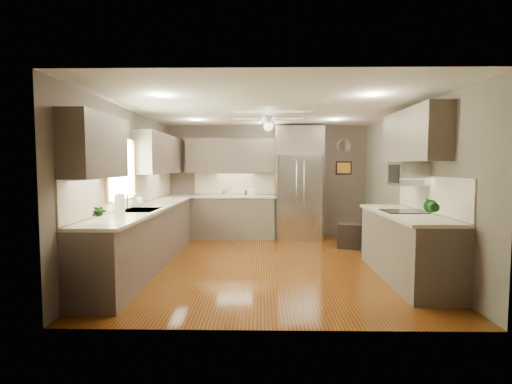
{
  "coord_description": "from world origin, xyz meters",
  "views": [
    {
      "loc": [
        -0.11,
        -5.99,
        1.59
      ],
      "look_at": [
        -0.21,
        0.6,
        1.13
      ],
      "focal_mm": 26.0,
      "sensor_mm": 36.0,
      "label": 1
    }
  ],
  "objects_px": {
    "soap_bottle": "(140,200)",
    "refrigerator": "(299,184)",
    "bowl": "(252,194)",
    "microwave": "(408,174)",
    "canister_c": "(229,191)",
    "canister_d": "(246,193)",
    "paper_towel": "(120,205)",
    "stool": "(350,235)",
    "potted_plant_right": "(432,206)",
    "canister_b": "(224,192)",
    "potted_plant_left": "(97,212)"
  },
  "relations": [
    {
      "from": "canister_c",
      "to": "soap_bottle",
      "type": "xyz_separation_m",
      "value": [
        -1.24,
        -2.26,
        0.01
      ]
    },
    {
      "from": "canister_d",
      "to": "paper_towel",
      "type": "height_order",
      "value": "paper_towel"
    },
    {
      "from": "canister_b",
      "to": "canister_d",
      "type": "distance_m",
      "value": 0.5
    },
    {
      "from": "soap_bottle",
      "to": "refrigerator",
      "type": "xyz_separation_m",
      "value": [
        2.78,
        2.2,
        0.15
      ]
    },
    {
      "from": "bowl",
      "to": "stool",
      "type": "distance_m",
      "value": 2.31
    },
    {
      "from": "microwave",
      "to": "paper_towel",
      "type": "distance_m",
      "value": 4.07
    },
    {
      "from": "refrigerator",
      "to": "potted_plant_right",
      "type": "bearing_deg",
      "value": -72.17
    },
    {
      "from": "canister_b",
      "to": "microwave",
      "type": "height_order",
      "value": "microwave"
    },
    {
      "from": "canister_b",
      "to": "soap_bottle",
      "type": "height_order",
      "value": "soap_bottle"
    },
    {
      "from": "canister_c",
      "to": "refrigerator",
      "type": "bearing_deg",
      "value": -2.34
    },
    {
      "from": "paper_towel",
      "to": "refrigerator",
      "type": "bearing_deg",
      "value": 51.62
    },
    {
      "from": "canister_c",
      "to": "refrigerator",
      "type": "distance_m",
      "value": 1.55
    },
    {
      "from": "potted_plant_right",
      "to": "bowl",
      "type": "xyz_separation_m",
      "value": [
        -2.23,
        3.81,
        -0.15
      ]
    },
    {
      "from": "canister_c",
      "to": "stool",
      "type": "bearing_deg",
      "value": -22.41
    },
    {
      "from": "canister_c",
      "to": "paper_towel",
      "type": "xyz_separation_m",
      "value": [
        -1.12,
        -3.43,
        0.05
      ]
    },
    {
      "from": "microwave",
      "to": "refrigerator",
      "type": "bearing_deg",
      "value": 116.09
    },
    {
      "from": "canister_b",
      "to": "bowl",
      "type": "relative_size",
      "value": 0.52
    },
    {
      "from": "potted_plant_right",
      "to": "bowl",
      "type": "height_order",
      "value": "potted_plant_right"
    },
    {
      "from": "canister_b",
      "to": "canister_d",
      "type": "height_order",
      "value": "canister_b"
    },
    {
      "from": "canister_c",
      "to": "bowl",
      "type": "bearing_deg",
      "value": -0.35
    },
    {
      "from": "potted_plant_left",
      "to": "bowl",
      "type": "height_order",
      "value": "potted_plant_left"
    },
    {
      "from": "canister_d",
      "to": "microwave",
      "type": "height_order",
      "value": "microwave"
    },
    {
      "from": "potted_plant_right",
      "to": "bowl",
      "type": "bearing_deg",
      "value": 120.33
    },
    {
      "from": "potted_plant_right",
      "to": "paper_towel",
      "type": "distance_m",
      "value": 3.89
    },
    {
      "from": "refrigerator",
      "to": "canister_c",
      "type": "bearing_deg",
      "value": 177.66
    },
    {
      "from": "potted_plant_left",
      "to": "refrigerator",
      "type": "relative_size",
      "value": 0.12
    },
    {
      "from": "canister_c",
      "to": "canister_d",
      "type": "distance_m",
      "value": 0.38
    },
    {
      "from": "microwave",
      "to": "stool",
      "type": "bearing_deg",
      "value": 103.16
    },
    {
      "from": "bowl",
      "to": "paper_towel",
      "type": "xyz_separation_m",
      "value": [
        -1.64,
        -3.43,
        0.11
      ]
    },
    {
      "from": "bowl",
      "to": "microwave",
      "type": "relative_size",
      "value": 0.44
    },
    {
      "from": "soap_bottle",
      "to": "microwave",
      "type": "xyz_separation_m",
      "value": [
        4.11,
        -0.51,
        0.44
      ]
    },
    {
      "from": "canister_b",
      "to": "canister_d",
      "type": "relative_size",
      "value": 1.16
    },
    {
      "from": "microwave",
      "to": "paper_towel",
      "type": "relative_size",
      "value": 1.73
    },
    {
      "from": "bowl",
      "to": "potted_plant_left",
      "type": "bearing_deg",
      "value": -111.22
    },
    {
      "from": "canister_c",
      "to": "stool",
      "type": "xyz_separation_m",
      "value": [
        2.46,
        -1.01,
        -0.79
      ]
    },
    {
      "from": "bowl",
      "to": "microwave",
      "type": "xyz_separation_m",
      "value": [
        2.35,
        -2.77,
        0.51
      ]
    },
    {
      "from": "canister_d",
      "to": "potted_plant_right",
      "type": "height_order",
      "value": "potted_plant_right"
    },
    {
      "from": "potted_plant_left",
      "to": "stool",
      "type": "distance_m",
      "value": 4.82
    },
    {
      "from": "canister_b",
      "to": "potted_plant_left",
      "type": "distance_m",
      "value": 4.29
    },
    {
      "from": "potted_plant_right",
      "to": "bowl",
      "type": "relative_size",
      "value": 1.51
    },
    {
      "from": "canister_c",
      "to": "canister_d",
      "type": "bearing_deg",
      "value": 2.45
    },
    {
      "from": "potted_plant_right",
      "to": "paper_towel",
      "type": "xyz_separation_m",
      "value": [
        -3.87,
        0.39,
        -0.04
      ]
    },
    {
      "from": "soap_bottle",
      "to": "potted_plant_left",
      "type": "height_order",
      "value": "potted_plant_left"
    },
    {
      "from": "canister_d",
      "to": "refrigerator",
      "type": "height_order",
      "value": "refrigerator"
    },
    {
      "from": "canister_c",
      "to": "microwave",
      "type": "distance_m",
      "value": 4.01
    },
    {
      "from": "canister_b",
      "to": "microwave",
      "type": "distance_m",
      "value": 4.12
    },
    {
      "from": "potted_plant_right",
      "to": "refrigerator",
      "type": "height_order",
      "value": "refrigerator"
    },
    {
      "from": "microwave",
      "to": "paper_towel",
      "type": "xyz_separation_m",
      "value": [
        -3.99,
        -0.66,
        -0.4
      ]
    },
    {
      "from": "soap_bottle",
      "to": "paper_towel",
      "type": "xyz_separation_m",
      "value": [
        0.12,
        -1.17,
        0.04
      ]
    },
    {
      "from": "soap_bottle",
      "to": "stool",
      "type": "xyz_separation_m",
      "value": [
        3.7,
        1.25,
        -0.8
      ]
    }
  ]
}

